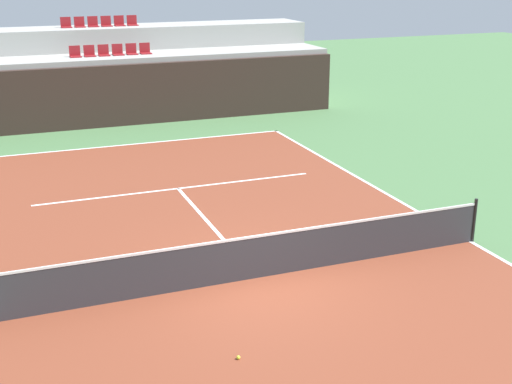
# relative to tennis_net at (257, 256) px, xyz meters

# --- Properties ---
(ground_plane) EXTENTS (80.00, 80.00, 0.00)m
(ground_plane) POSITION_rel_tennis_net_xyz_m (0.00, 0.00, -0.51)
(ground_plane) COLOR #477042
(court_surface) EXTENTS (11.00, 24.00, 0.01)m
(court_surface) POSITION_rel_tennis_net_xyz_m (0.00, 0.00, -0.50)
(court_surface) COLOR brown
(court_surface) RESTS_ON ground_plane
(baseline_far) EXTENTS (11.00, 0.10, 0.00)m
(baseline_far) POSITION_rel_tennis_net_xyz_m (0.00, 11.95, -0.50)
(baseline_far) COLOR white
(baseline_far) RESTS_ON court_surface
(sideline_right) EXTENTS (0.10, 24.00, 0.00)m
(sideline_right) POSITION_rel_tennis_net_xyz_m (5.45, 0.00, -0.50)
(sideline_right) COLOR white
(sideline_right) RESTS_ON court_surface
(service_line_far) EXTENTS (8.26, 0.10, 0.00)m
(service_line_far) POSITION_rel_tennis_net_xyz_m (0.00, 6.40, -0.50)
(service_line_far) COLOR white
(service_line_far) RESTS_ON court_surface
(centre_service_line) EXTENTS (0.10, 6.40, 0.00)m
(centre_service_line) POSITION_rel_tennis_net_xyz_m (0.00, 3.20, -0.50)
(centre_service_line) COLOR white
(centre_service_line) RESTS_ON court_surface
(back_wall) EXTENTS (18.56, 0.30, 2.44)m
(back_wall) POSITION_rel_tennis_net_xyz_m (0.00, 15.14, 0.71)
(back_wall) COLOR #33231E
(back_wall) RESTS_ON ground_plane
(stands_tier_lower) EXTENTS (18.56, 2.40, 2.64)m
(stands_tier_lower) POSITION_rel_tennis_net_xyz_m (0.00, 16.49, 0.81)
(stands_tier_lower) COLOR #9E9E99
(stands_tier_lower) RESTS_ON ground_plane
(stands_tier_upper) EXTENTS (18.56, 2.40, 3.59)m
(stands_tier_upper) POSITION_rel_tennis_net_xyz_m (0.00, 18.89, 1.29)
(stands_tier_upper) COLOR #9E9E99
(stands_tier_upper) RESTS_ON ground_plane
(seating_row_lower) EXTENTS (3.31, 0.44, 0.44)m
(seating_row_lower) POSITION_rel_tennis_net_xyz_m (0.00, 16.59, 2.26)
(seating_row_lower) COLOR maroon
(seating_row_lower) RESTS_ON stands_tier_lower
(seating_row_upper) EXTENTS (3.31, 0.44, 0.44)m
(seating_row_upper) POSITION_rel_tennis_net_xyz_m (0.00, 18.99, 3.21)
(seating_row_upper) COLOR maroon
(seating_row_upper) RESTS_ON stands_tier_upper
(tennis_net) EXTENTS (11.08, 0.08, 1.07)m
(tennis_net) POSITION_rel_tennis_net_xyz_m (0.00, 0.00, 0.00)
(tennis_net) COLOR black
(tennis_net) RESTS_ON court_surface
(tennis_ball_1) EXTENTS (0.07, 0.07, 0.07)m
(tennis_ball_1) POSITION_rel_tennis_net_xyz_m (-1.43, -2.80, -0.47)
(tennis_ball_1) COLOR #CCE033
(tennis_ball_1) RESTS_ON court_surface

